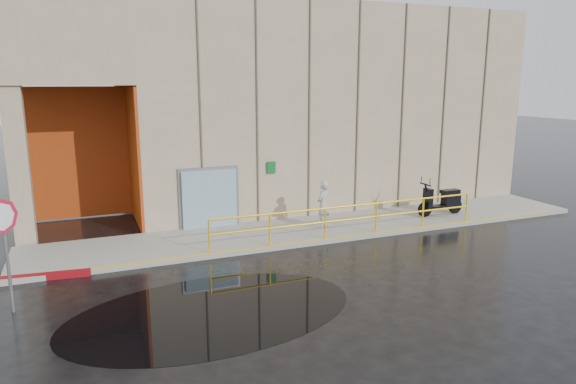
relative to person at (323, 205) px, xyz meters
name	(u,v)px	position (x,y,z in m)	size (l,w,h in m)	color
ground	(261,295)	(-3.79, -4.31, -0.97)	(120.00, 120.00, 0.00)	black
sidewalk	(326,228)	(0.21, 0.19, -0.90)	(20.00, 3.00, 0.15)	gray
building	(286,102)	(1.31, 6.68, 3.23)	(20.00, 10.17, 8.00)	gray
guardrail	(351,220)	(0.46, -1.16, -0.29)	(9.56, 0.06, 1.03)	yellow
person	(323,205)	(0.00, 0.00, 0.00)	(0.60, 0.39, 1.65)	#A9A9AE
scooter	(442,192)	(4.92, -0.11, 0.05)	(1.97, 0.63, 1.52)	black
stop_sign	(4,231)	(-9.29, -3.10, 0.94)	(0.58, 0.60, 2.63)	slate
red_curb	(42,277)	(-8.79, -1.21, -0.88)	(2.40, 0.18, 0.18)	maroon
puddle	(212,312)	(-5.12, -4.78, -0.97)	(6.70, 4.12, 0.01)	black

